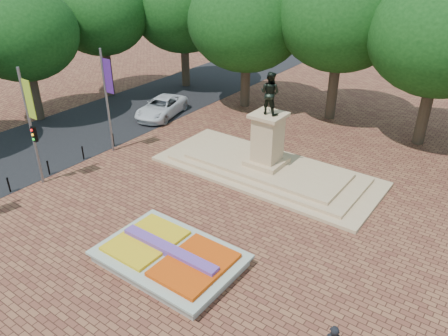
# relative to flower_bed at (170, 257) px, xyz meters

# --- Properties ---
(ground) EXTENTS (90.00, 90.00, 0.00)m
(ground) POSITION_rel_flower_bed_xyz_m (-1.03, 2.00, -0.38)
(ground) COLOR brown
(ground) RESTS_ON ground
(asphalt_street) EXTENTS (9.00, 90.00, 0.02)m
(asphalt_street) POSITION_rel_flower_bed_xyz_m (-16.03, 7.00, -0.37)
(asphalt_street) COLOR black
(asphalt_street) RESTS_ON ground
(flower_bed) EXTENTS (6.30, 4.30, 0.91)m
(flower_bed) POSITION_rel_flower_bed_xyz_m (0.00, 0.00, 0.00)
(flower_bed) COLOR gray
(flower_bed) RESTS_ON ground
(monument) EXTENTS (14.00, 6.00, 6.40)m
(monument) POSITION_rel_flower_bed_xyz_m (-1.03, 10.00, 0.50)
(monument) COLOR tan
(monument) RESTS_ON ground
(tree_row_back) EXTENTS (44.80, 8.80, 10.43)m
(tree_row_back) POSITION_rel_flower_bed_xyz_m (1.31, 20.00, 6.29)
(tree_row_back) COLOR #34271C
(tree_row_back) RESTS_ON ground
(tree_row_street) EXTENTS (8.40, 25.40, 9.98)m
(tree_row_street) POSITION_rel_flower_bed_xyz_m (-20.53, 6.67, 6.01)
(tree_row_street) COLOR #34271C
(tree_row_street) RESTS_ON ground
(banner_poles) EXTENTS (0.88, 11.17, 7.00)m
(banner_poles) POSITION_rel_flower_bed_xyz_m (-11.10, 0.69, 3.50)
(banner_poles) COLOR slate
(banner_poles) RESTS_ON ground
(bollard_row) EXTENTS (0.12, 13.12, 0.98)m
(bollard_row) POSITION_rel_flower_bed_xyz_m (-11.73, 0.50, 0.15)
(bollard_row) COLOR black
(bollard_row) RESTS_ON ground
(van) EXTENTS (3.79, 5.91, 1.52)m
(van) POSITION_rel_flower_bed_xyz_m (-13.03, 13.31, 0.38)
(van) COLOR silver
(van) RESTS_ON ground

